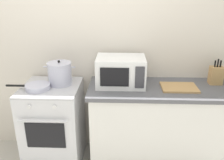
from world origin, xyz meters
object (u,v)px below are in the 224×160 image
Objects in this scene: stove at (54,124)px; microwave at (121,71)px; stock_pot at (60,73)px; knife_block at (216,75)px; cutting_board at (179,87)px; frying_pan at (37,87)px.

stove is 0.96m from microwave.
stock_pot is at bearing 36.99° from stove.
stock_pot is 1.22× the size of knife_block.
stock_pot is 0.93× the size of cutting_board.
stock_pot is at bearing 176.83° from cutting_board.
cutting_board is at bearing 3.21° from frying_pan.
cutting_board is at bearing -7.43° from microwave.
stock_pot is (0.09, 0.07, 0.58)m from stove.
frying_pan is 1.63× the size of knife_block.
knife_block is (1.74, 0.14, 0.56)m from stove.
stove is 2.75× the size of stock_pot.
stove is 1.83m from knife_block.
stove is 0.50m from frying_pan.
stock_pot reaches higher than frying_pan.
cutting_board is 1.31× the size of knife_block.
stove is 2.56× the size of cutting_board.
knife_block is at bearing 4.64° from stove.
cutting_board is (1.44, 0.08, -0.02)m from frying_pan.
cutting_board is (1.24, -0.07, -0.11)m from stock_pot.
cutting_board is (1.33, 0.00, 0.47)m from stove.
frying_pan is at bearing -176.79° from cutting_board.
stock_pot is at bearing -179.15° from microwave.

